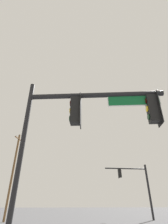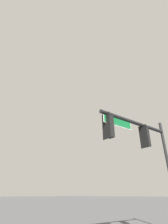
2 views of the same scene
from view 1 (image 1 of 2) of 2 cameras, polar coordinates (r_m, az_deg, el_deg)
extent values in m
cylinder|color=black|center=(6.38, -20.17, -14.00)|extent=(0.17, 0.17, 6.05)
cylinder|color=black|center=(6.89, 3.80, 5.47)|extent=(5.09, 1.40, 0.20)
cube|color=black|center=(6.55, -1.15, 0.46)|extent=(0.15, 0.51, 1.30)
cube|color=black|center=(6.57, -2.81, 0.42)|extent=(0.42, 0.40, 1.10)
cylinder|color=black|center=(6.88, -2.69, 4.88)|extent=(0.04, 0.04, 0.12)
cylinder|color=#340503|center=(6.75, -4.43, 2.83)|extent=(0.08, 0.22, 0.22)
cylinder|color=yellow|center=(6.59, -4.54, 0.37)|extent=(0.08, 0.22, 0.22)
cylinder|color=black|center=(6.44, -4.65, -2.21)|extent=(0.08, 0.22, 0.22)
cube|color=black|center=(6.97, 22.93, 1.00)|extent=(0.15, 0.51, 1.30)
cube|color=black|center=(6.91, 21.45, 0.98)|extent=(0.42, 0.40, 1.10)
cylinder|color=black|center=(7.21, 20.60, 5.21)|extent=(0.04, 0.04, 0.12)
cylinder|color=#340503|center=(7.00, 19.43, 3.30)|extent=(0.08, 0.22, 0.22)
cylinder|color=yellow|center=(6.84, 19.86, 0.94)|extent=(0.08, 0.22, 0.22)
cylinder|color=black|center=(6.70, 20.32, -1.52)|extent=(0.08, 0.22, 0.22)
cube|color=#0F602D|center=(6.91, 15.88, 3.58)|extent=(1.87, 0.48, 0.39)
cube|color=white|center=(6.91, 15.88, 3.58)|extent=(1.92, 0.48, 0.45)
cylinder|color=black|center=(27.69, 20.46, -22.91)|extent=(0.28, 0.28, 6.93)
cylinder|color=black|center=(26.92, 13.41, -17.53)|extent=(5.95, 0.64, 0.18)
cube|color=black|center=(26.48, 11.23, -19.05)|extent=(0.07, 0.52, 1.30)
cube|color=black|center=(26.54, 11.65, -19.03)|extent=(0.38, 0.35, 1.10)
cylinder|color=black|center=(26.64, 11.51, -17.74)|extent=(0.04, 0.04, 0.12)
cylinder|color=#340503|center=(26.65, 12.01, -18.31)|extent=(0.05, 0.22, 0.22)
cylinder|color=yellow|center=(26.60, 12.08, -19.01)|extent=(0.05, 0.22, 0.22)
cylinder|color=black|center=(26.55, 12.16, -19.71)|extent=(0.05, 0.22, 0.22)
cylinder|color=brown|center=(25.05, -22.34, -18.13)|extent=(0.26, 0.26, 10.40)
cube|color=brown|center=(26.11, -20.50, -8.25)|extent=(0.75, 2.02, 0.12)
cylinder|color=gray|center=(25.42, -21.30, -7.29)|extent=(0.08, 0.08, 0.16)
cylinder|color=gray|center=(26.89, -19.65, -8.67)|extent=(0.08, 0.08, 0.16)
camera|label=2|loc=(13.84, 41.00, -21.35)|focal=28.00mm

